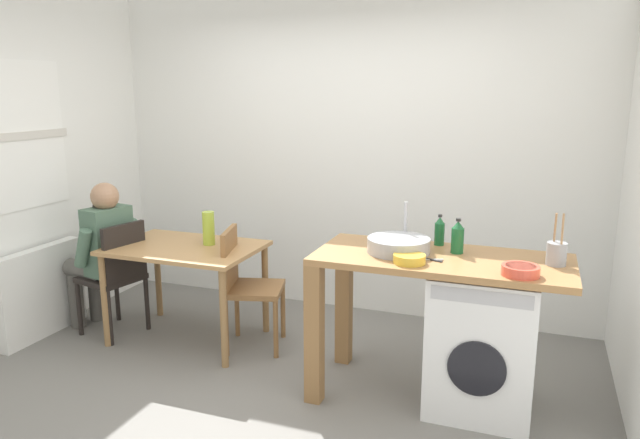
{
  "coord_description": "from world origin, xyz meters",
  "views": [
    {
      "loc": [
        1.53,
        -3.04,
        1.9
      ],
      "look_at": [
        0.23,
        0.45,
        1.07
      ],
      "focal_mm": 33.3,
      "sensor_mm": 36.0,
      "label": 1
    }
  ],
  "objects_px": {
    "vase": "(209,228)",
    "utensil_crock": "(557,253)",
    "dining_table": "(185,258)",
    "chair_opposite": "(245,281)",
    "bottle_squat_brown": "(458,237)",
    "chair_person_seat": "(117,272)",
    "washing_machine": "(482,340)",
    "mixing_bowl": "(409,258)",
    "bottle_tall_green": "(440,231)",
    "colander": "(521,270)",
    "seated_person": "(102,249)"
  },
  "relations": [
    {
      "from": "vase",
      "to": "utensil_crock",
      "type": "bearing_deg",
      "value": -7.0
    },
    {
      "from": "dining_table",
      "to": "chair_opposite",
      "type": "relative_size",
      "value": 1.22
    },
    {
      "from": "bottle_squat_brown",
      "to": "utensil_crock",
      "type": "relative_size",
      "value": 0.72
    },
    {
      "from": "chair_person_seat",
      "to": "chair_opposite",
      "type": "relative_size",
      "value": 1.0
    },
    {
      "from": "washing_machine",
      "to": "mixing_bowl",
      "type": "bearing_deg",
      "value": -154.55
    },
    {
      "from": "bottle_tall_green",
      "to": "colander",
      "type": "height_order",
      "value": "bottle_tall_green"
    },
    {
      "from": "bottle_squat_brown",
      "to": "utensil_crock",
      "type": "distance_m",
      "value": 0.56
    },
    {
      "from": "bottle_tall_green",
      "to": "chair_person_seat",
      "type": "bearing_deg",
      "value": -176.99
    },
    {
      "from": "seated_person",
      "to": "colander",
      "type": "height_order",
      "value": "seated_person"
    },
    {
      "from": "seated_person",
      "to": "colander",
      "type": "xyz_separation_m",
      "value": [
        3.1,
        -0.39,
        0.28
      ]
    },
    {
      "from": "mixing_bowl",
      "to": "dining_table",
      "type": "bearing_deg",
      "value": 165.96
    },
    {
      "from": "chair_person_seat",
      "to": "vase",
      "type": "xyz_separation_m",
      "value": [
        0.7,
        0.22,
        0.36
      ]
    },
    {
      "from": "dining_table",
      "to": "chair_opposite",
      "type": "distance_m",
      "value": 0.5
    },
    {
      "from": "seated_person",
      "to": "bottle_squat_brown",
      "type": "relative_size",
      "value": 5.58
    },
    {
      "from": "dining_table",
      "to": "bottle_squat_brown",
      "type": "distance_m",
      "value": 2.06
    },
    {
      "from": "bottle_tall_green",
      "to": "bottle_squat_brown",
      "type": "height_order",
      "value": "bottle_squat_brown"
    },
    {
      "from": "utensil_crock",
      "to": "bottle_squat_brown",
      "type": "bearing_deg",
      "value": 173.96
    },
    {
      "from": "mixing_bowl",
      "to": "utensil_crock",
      "type": "relative_size",
      "value": 0.62
    },
    {
      "from": "chair_person_seat",
      "to": "seated_person",
      "type": "bearing_deg",
      "value": 90.0
    },
    {
      "from": "bottle_tall_green",
      "to": "bottle_squat_brown",
      "type": "relative_size",
      "value": 0.92
    },
    {
      "from": "mixing_bowl",
      "to": "seated_person",
      "type": "bearing_deg",
      "value": 171.66
    },
    {
      "from": "vase",
      "to": "seated_person",
      "type": "bearing_deg",
      "value": -167.99
    },
    {
      "from": "bottle_tall_green",
      "to": "colander",
      "type": "bearing_deg",
      "value": -43.32
    },
    {
      "from": "chair_person_seat",
      "to": "utensil_crock",
      "type": "xyz_separation_m",
      "value": [
        3.12,
        -0.08,
        0.48
      ]
    },
    {
      "from": "chair_person_seat",
      "to": "mixing_bowl",
      "type": "relative_size",
      "value": 4.88
    },
    {
      "from": "seated_person",
      "to": "utensil_crock",
      "type": "xyz_separation_m",
      "value": [
        3.28,
        -0.12,
        0.32
      ]
    },
    {
      "from": "chair_person_seat",
      "to": "washing_machine",
      "type": "bearing_deg",
      "value": -80.68
    },
    {
      "from": "colander",
      "to": "seated_person",
      "type": "bearing_deg",
      "value": 172.9
    },
    {
      "from": "colander",
      "to": "bottle_squat_brown",
      "type": "bearing_deg",
      "value": 138.89
    },
    {
      "from": "dining_table",
      "to": "mixing_bowl",
      "type": "distance_m",
      "value": 1.87
    },
    {
      "from": "vase",
      "to": "mixing_bowl",
      "type": "bearing_deg",
      "value": -18.46
    },
    {
      "from": "bottle_squat_brown",
      "to": "colander",
      "type": "distance_m",
      "value": 0.5
    },
    {
      "from": "chair_opposite",
      "to": "vase",
      "type": "xyz_separation_m",
      "value": [
        -0.33,
        0.07,
        0.36
      ]
    },
    {
      "from": "bottle_tall_green",
      "to": "mixing_bowl",
      "type": "xyz_separation_m",
      "value": [
        -0.09,
        -0.46,
        -0.06
      ]
    },
    {
      "from": "chair_person_seat",
      "to": "utensil_crock",
      "type": "height_order",
      "value": "utensil_crock"
    },
    {
      "from": "dining_table",
      "to": "chair_person_seat",
      "type": "height_order",
      "value": "chair_person_seat"
    },
    {
      "from": "chair_opposite",
      "to": "bottle_tall_green",
      "type": "height_order",
      "value": "bottle_tall_green"
    },
    {
      "from": "bottle_tall_green",
      "to": "vase",
      "type": "relative_size",
      "value": 0.78
    },
    {
      "from": "dining_table",
      "to": "colander",
      "type": "relative_size",
      "value": 5.5
    },
    {
      "from": "chair_person_seat",
      "to": "dining_table",
      "type": "bearing_deg",
      "value": -65.96
    },
    {
      "from": "vase",
      "to": "colander",
      "type": "bearing_deg",
      "value": -14.2
    },
    {
      "from": "dining_table",
      "to": "chair_opposite",
      "type": "height_order",
      "value": "chair_opposite"
    },
    {
      "from": "washing_machine",
      "to": "chair_opposite",
      "type": "bearing_deg",
      "value": 170.8
    },
    {
      "from": "colander",
      "to": "vase",
      "type": "relative_size",
      "value": 0.79
    },
    {
      "from": "chair_person_seat",
      "to": "bottle_squat_brown",
      "type": "relative_size",
      "value": 4.18
    },
    {
      "from": "chair_opposite",
      "to": "colander",
      "type": "relative_size",
      "value": 4.5
    },
    {
      "from": "bottle_tall_green",
      "to": "bottle_squat_brown",
      "type": "bearing_deg",
      "value": -48.83
    },
    {
      "from": "seated_person",
      "to": "mixing_bowl",
      "type": "bearing_deg",
      "value": -86.23
    },
    {
      "from": "chair_person_seat",
      "to": "washing_machine",
      "type": "distance_m",
      "value": 2.76
    },
    {
      "from": "mixing_bowl",
      "to": "utensil_crock",
      "type": "height_order",
      "value": "utensil_crock"
    }
  ]
}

